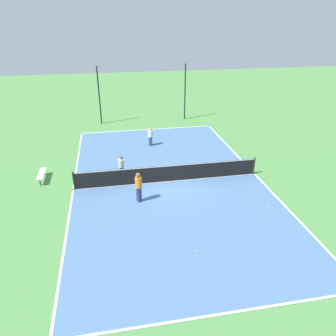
{
  "coord_description": "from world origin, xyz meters",
  "views": [
    {
      "loc": [
        -3.18,
        -17.07,
        9.2
      ],
      "look_at": [
        0.0,
        0.0,
        0.9
      ],
      "focal_mm": 35.0,
      "sensor_mm": 36.0,
      "label": 1
    }
  ],
  "objects": [
    {
      "name": "ground_plane",
      "position": [
        0.0,
        0.0,
        0.0
      ],
      "size": [
        80.0,
        80.0,
        0.0
      ],
      "primitive_type": "plane",
      "color": "#518E47"
    },
    {
      "name": "court_surface",
      "position": [
        0.0,
        0.0,
        0.01
      ],
      "size": [
        11.15,
        19.56,
        0.02
      ],
      "color": "#4C729E",
      "rests_on": "ground_plane"
    },
    {
      "name": "tennis_net",
      "position": [
        0.0,
        0.0,
        0.58
      ],
      "size": [
        10.95,
        0.1,
        1.1
      ],
      "color": "black",
      "rests_on": "court_surface"
    },
    {
      "name": "bench",
      "position": [
        -7.44,
        1.61,
        0.39
      ],
      "size": [
        0.36,
        1.7,
        0.45
      ],
      "rotation": [
        0.0,
        0.0,
        1.57
      ],
      "color": "silver",
      "rests_on": "ground_plane"
    },
    {
      "name": "player_center_orange",
      "position": [
        -1.94,
        -1.96,
        0.99
      ],
      "size": [
        0.48,
        0.48,
        1.69
      ],
      "rotation": [
        0.0,
        0.0,
        2.0
      ],
      "color": "navy",
      "rests_on": "court_surface"
    },
    {
      "name": "player_near_white",
      "position": [
        -0.21,
        6.0,
        0.79
      ],
      "size": [
        0.47,
        0.47,
        1.38
      ],
      "rotation": [
        0.0,
        0.0,
        4.34
      ],
      "color": "navy",
      "rests_on": "court_surface"
    },
    {
      "name": "player_far_white",
      "position": [
        -2.67,
        0.92,
        0.86
      ],
      "size": [
        0.4,
        0.4,
        1.49
      ],
      "rotation": [
        0.0,
        0.0,
        6.17
      ],
      "color": "black",
      "rests_on": "court_surface"
    },
    {
      "name": "tennis_ball_far_baseline",
      "position": [
        -1.6,
        3.06,
        0.06
      ],
      "size": [
        0.07,
        0.07,
        0.07
      ],
      "primitive_type": "sphere",
      "color": "#CCE033",
      "rests_on": "court_surface"
    },
    {
      "name": "tennis_ball_midcourt",
      "position": [
        0.04,
        -6.54,
        0.06
      ],
      "size": [
        0.07,
        0.07,
        0.07
      ],
      "primitive_type": "sphere",
      "color": "#CCE033",
      "rests_on": "court_surface"
    },
    {
      "name": "tennis_ball_left_sideline",
      "position": [
        -2.87,
        8.73,
        0.06
      ],
      "size": [
        0.07,
        0.07,
        0.07
      ],
      "primitive_type": "sphere",
      "color": "#CCE033",
      "rests_on": "court_surface"
    },
    {
      "name": "tennis_ball_right_alley",
      "position": [
        4.54,
        -3.92,
        0.06
      ],
      "size": [
        0.07,
        0.07,
        0.07
      ],
      "primitive_type": "sphere",
      "color": "#CCE033",
      "rests_on": "court_surface"
    },
    {
      "name": "fence_post_back_left",
      "position": [
        -3.88,
        12.26,
        2.54
      ],
      "size": [
        0.12,
        0.12,
        5.07
      ],
      "color": "black",
      "rests_on": "ground_plane"
    },
    {
      "name": "fence_post_back_right",
      "position": [
        3.88,
        12.26,
        2.54
      ],
      "size": [
        0.12,
        0.12,
        5.07
      ],
      "color": "black",
      "rests_on": "ground_plane"
    }
  ]
}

